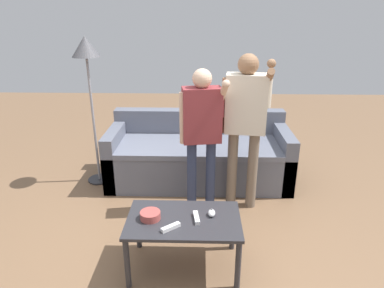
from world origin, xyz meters
The scene contains 10 objects.
ground_plane centered at (0.00, 0.00, 0.00)m, with size 12.00×12.00×0.00m, color brown.
couch centered at (0.15, 1.34, 0.30)m, with size 2.14×0.91×0.79m.
coffee_table centered at (0.04, -0.26, 0.39)m, with size 0.88×0.54×0.45m.
snack_bowl centered at (-0.21, -0.27, 0.48)m, with size 0.16×0.16×0.06m, color #B24C47.
game_remote_nunchuk centered at (0.26, -0.21, 0.48)m, with size 0.06×0.09×0.05m.
floor_lamp centered at (-1.07, 1.24, 1.45)m, with size 0.31×0.31×1.71m.
player_center centered at (0.18, 0.61, 0.93)m, with size 0.46×0.31×1.47m.
player_right centered at (0.60, 0.71, 1.00)m, with size 0.47×0.35×1.59m.
game_remote_wand_near centered at (-0.04, -0.40, 0.47)m, with size 0.14×0.12×0.03m.
game_remote_wand_far centered at (0.14, -0.27, 0.47)m, with size 0.06×0.16×0.03m.
Camera 1 is at (0.17, -2.52, 1.96)m, focal length 32.13 mm.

